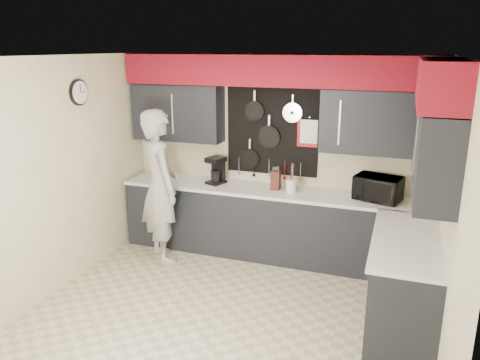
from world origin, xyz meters
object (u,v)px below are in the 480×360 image
at_px(person, 160,187).
at_px(microwave, 378,188).
at_px(knife_block, 276,180).
at_px(utensil_crock, 291,186).
at_px(coffee_maker, 217,169).

bearing_deg(person, microwave, -124.37).
bearing_deg(knife_block, utensil_crock, -10.86).
bearing_deg(person, coffee_maker, -87.24).
relative_size(microwave, utensil_crock, 3.13).
height_order(microwave, utensil_crock, microwave).
bearing_deg(microwave, coffee_maker, -165.81).
xyz_separation_m(knife_block, utensil_crock, (0.21, -0.04, -0.04)).
bearing_deg(utensil_crock, knife_block, 167.99).
bearing_deg(person, knife_block, -113.68).
distance_m(knife_block, utensil_crock, 0.22).
height_order(microwave, knife_block, microwave).
relative_size(knife_block, coffee_maker, 0.68).
height_order(coffee_maker, person, person).
distance_m(coffee_maker, person, 0.81).
relative_size(microwave, coffee_maker, 1.47).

